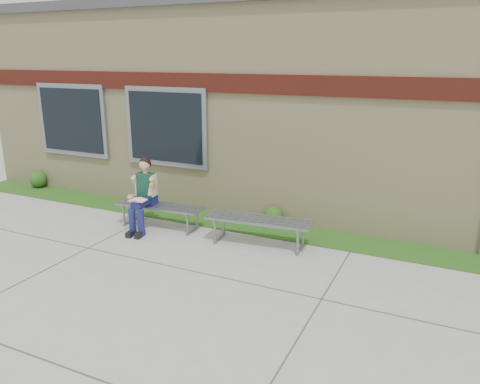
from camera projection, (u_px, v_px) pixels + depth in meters
The scene contains 8 objects.
ground at pixel (237, 300), 6.15m from camera, with size 80.00×80.00×0.00m, color #9E9E99.
grass_strip at pixel (299, 234), 8.40m from camera, with size 16.00×0.80×0.02m, color #2C5516.
school_building at pixel (349, 100), 10.75m from camera, with size 16.20×6.22×4.20m.
bench_left at pixel (160, 210), 8.68m from camera, with size 1.70×0.58×0.43m.
bench_right at pixel (259, 225), 7.86m from camera, with size 1.83×0.67×0.47m.
girl at pixel (143, 193), 8.49m from camera, with size 0.51×0.83×1.32m.
shrub_west at pixel (38, 179), 11.29m from camera, with size 0.40×0.40×0.40m, color #2C5516.
shrub_mid at pixel (273, 215), 8.81m from camera, with size 0.35×0.35×0.35m, color #2C5516.
Camera 1 is at (2.37, -4.96, 3.10)m, focal length 35.00 mm.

